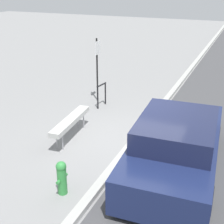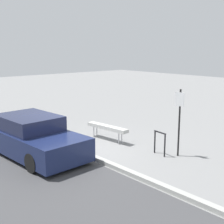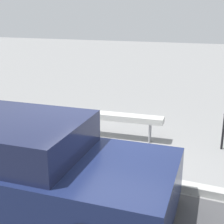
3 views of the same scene
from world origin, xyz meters
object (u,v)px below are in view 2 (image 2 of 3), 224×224
bench (107,128)px  sign_post (179,116)px  fire_hydrant (53,125)px  bike_rack (160,141)px  parked_car_near (32,137)px

bench → sign_post: sign_post is taller
bench → fire_hydrant: (-2.26, -1.12, -0.12)m
bench → fire_hydrant: size_ratio=2.64×
sign_post → fire_hydrant: 5.62m
bike_rack → bench: bearing=-174.7°
bench → bike_rack: 2.53m
bike_rack → fire_hydrant: (-4.77, -1.36, -0.09)m
bike_rack → fire_hydrant: 4.96m
parked_car_near → bike_rack: bearing=44.9°
bench → parked_car_near: (-0.40, -3.07, 0.11)m
sign_post → bike_rack: bearing=-141.4°
fire_hydrant → parked_car_near: parked_car_near is taller
bench → sign_post: size_ratio=0.88×
sign_post → parked_car_near: 5.07m
bike_rack → sign_post: size_ratio=0.36×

